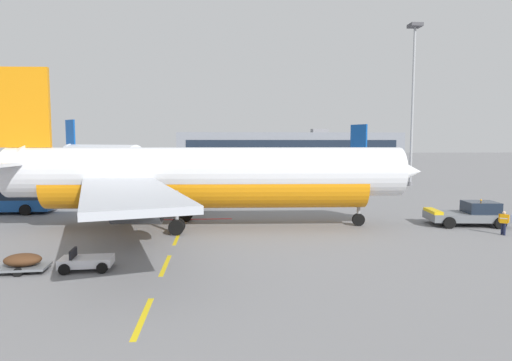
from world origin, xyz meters
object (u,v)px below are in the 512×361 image
baggage_train (24,262)px  ground_crew_worker (504,221)px  airliner_far_center (317,163)px  apron_light_mast_far (413,86)px  pushback_tug (470,214)px  airliner_foreground (200,177)px  catering_truck (153,182)px  airliner_mid_left (98,154)px

baggage_train → ground_crew_worker: size_ratio=5.02×
baggage_train → ground_crew_worker: bearing=11.8°
airliner_far_center → apron_light_mast_far: size_ratio=1.06×
pushback_tug → apron_light_mast_far: bearing=73.4°
airliner_foreground → ground_crew_worker: airliner_foreground is taller
pushback_tug → catering_truck: (-28.17, 22.40, 0.74)m
baggage_train → ground_crew_worker: 30.79m
apron_light_mast_far → airliner_far_center: bearing=141.9°
airliner_foreground → pushback_tug: (21.39, -1.16, -3.05)m
airliner_mid_left → baggage_train: 77.12m
pushback_tug → baggage_train: pushback_tug is taller
airliner_far_center → ground_crew_worker: bearing=-85.4°
apron_light_mast_far → catering_truck: bearing=-167.9°
airliner_foreground → apron_light_mast_far: apron_light_mast_far is taller
airliner_foreground → baggage_train: 14.36m
pushback_tug → baggage_train: 31.45m
pushback_tug → baggage_train: size_ratio=0.73×
catering_truck → baggage_train: catering_truck is taller
airliner_foreground → airliner_far_center: airliner_foreground is taller
airliner_far_center → apron_light_mast_far: (12.22, -9.57, 11.97)m
airliner_foreground → pushback_tug: 21.64m
airliner_foreground → airliner_mid_left: (-25.03, 64.14, -0.09)m
ground_crew_worker → airliner_far_center: bearing=94.6°
airliner_far_center → catering_truck: size_ratio=3.59×
ground_crew_worker → apron_light_mast_far: bearing=75.6°
airliner_far_center → catering_truck: airliner_far_center is taller
airliner_foreground → airliner_mid_left: bearing=111.3°
airliner_far_center → baggage_train: size_ratio=2.92×
pushback_tug → apron_light_mast_far: 34.68m
pushback_tug → baggage_train: bearing=-161.6°
baggage_train → pushback_tug: bearing=18.4°
airliner_foreground → ground_crew_worker: bearing=-12.5°
airliner_mid_left → catering_truck: 46.67m
baggage_train → airliner_mid_left: bearing=102.4°
airliner_foreground → airliner_mid_left: airliner_foreground is taller
airliner_far_center → airliner_foreground: bearing=-115.1°
airliner_foreground → airliner_far_center: bearing=64.9°
airliner_far_center → apron_light_mast_far: 19.60m
pushback_tug → apron_light_mast_far: size_ratio=0.26×
ground_crew_worker → apron_light_mast_far: (8.73, 34.06, 13.97)m
ground_crew_worker → catering_truck: bearing=137.5°
airliner_mid_left → catering_truck: (18.24, -42.90, -2.21)m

